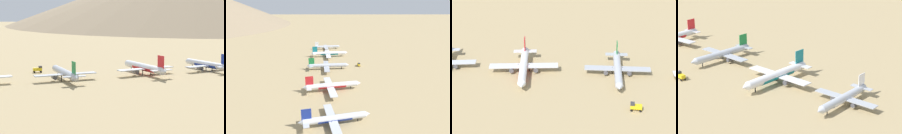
# 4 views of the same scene
# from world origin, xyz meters

# --- Properties ---
(ground_plane) EXTENTS (1800.00, 1800.00, 0.00)m
(ground_plane) POSITION_xyz_m (0.00, 0.00, 0.00)
(ground_plane) COLOR tan
(parked_jet_0) EXTENTS (40.01, 32.67, 11.55)m
(parked_jet_0) POSITION_xyz_m (-1.22, -88.93, 3.84)
(parked_jet_0) COLOR silver
(parked_jet_0) RESTS_ON ground
(parked_jet_1) EXTENTS (44.13, 35.96, 12.72)m
(parked_jet_1) POSITION_xyz_m (-0.06, -46.76, 4.23)
(parked_jet_1) COLOR silver
(parked_jet_1) RESTS_ON ground
(parked_jet_2) EXTENTS (41.78, 33.84, 12.08)m
(parked_jet_2) POSITION_xyz_m (-1.21, 1.50, 4.07)
(parked_jet_2) COLOR #B2B7C1
(parked_jet_2) RESTS_ON ground
(service_truck) EXTENTS (2.97, 5.34, 3.90)m
(service_truck) POSITION_xyz_m (31.39, 8.55, 2.08)
(service_truck) COLOR yellow
(service_truck) RESTS_ON ground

